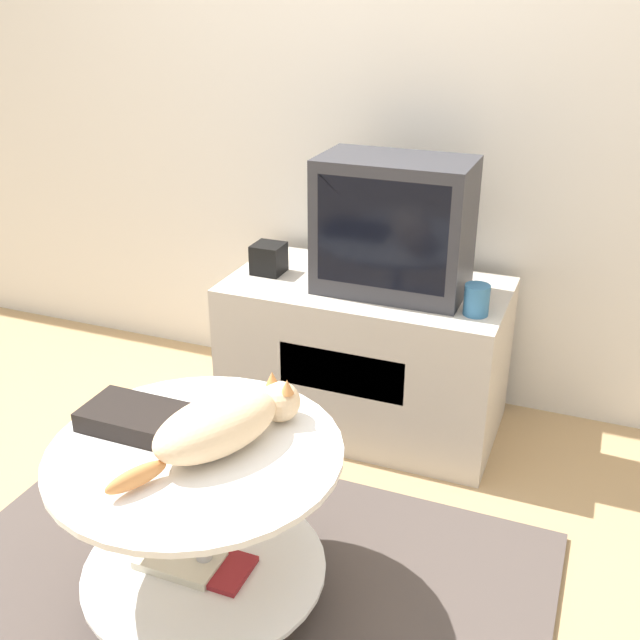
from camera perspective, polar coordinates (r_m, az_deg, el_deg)
ground_plane at (r=2.29m, az=-6.44°, el=-19.81°), size 12.00×12.00×0.00m
wall_back at (r=2.91m, az=5.52°, el=18.67°), size 8.00×0.05×2.60m
rug at (r=2.28m, az=-6.45°, el=-19.63°), size 1.72×1.15×0.02m
tv_stand at (r=2.86m, az=3.46°, el=-2.64°), size 1.02×0.55×0.58m
tv at (r=2.61m, az=5.64°, el=7.13°), size 0.52×0.30×0.47m
speaker at (r=2.83m, az=-3.93°, el=4.70°), size 0.11×0.11×0.11m
mug at (r=2.51m, az=11.84°, el=1.51°), size 0.08×0.08×0.10m
coffee_table at (r=2.04m, az=-9.16°, el=-14.04°), size 0.75×0.75×0.50m
dvd_box at (r=2.04m, az=-13.95°, el=-7.22°), size 0.27×0.17×0.05m
cat at (r=1.89m, az=-7.39°, el=-7.82°), size 0.31×0.53×0.14m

